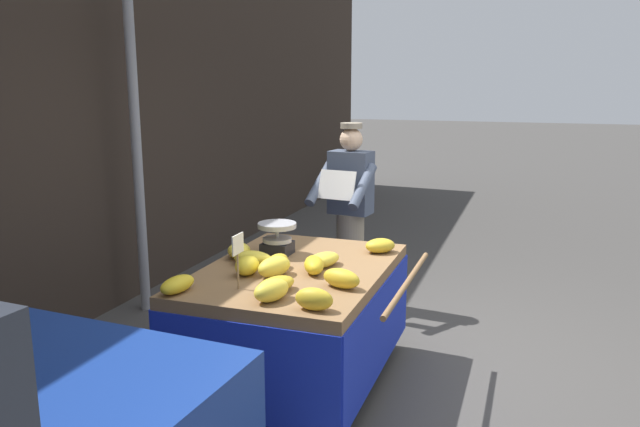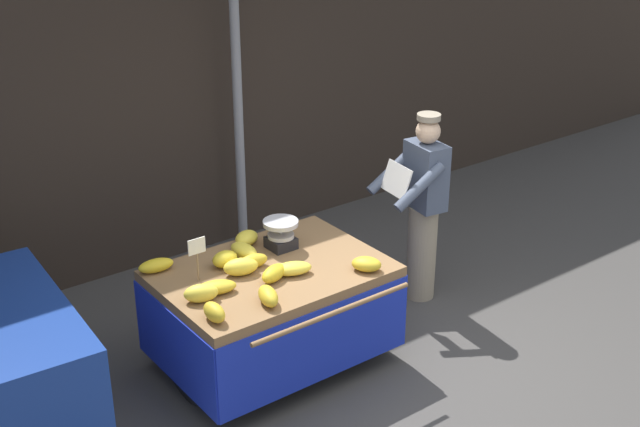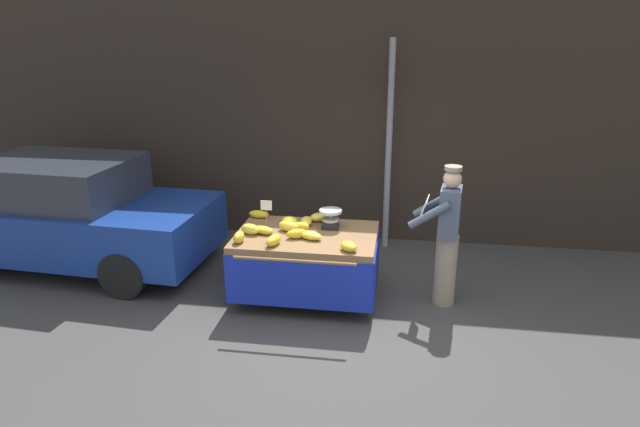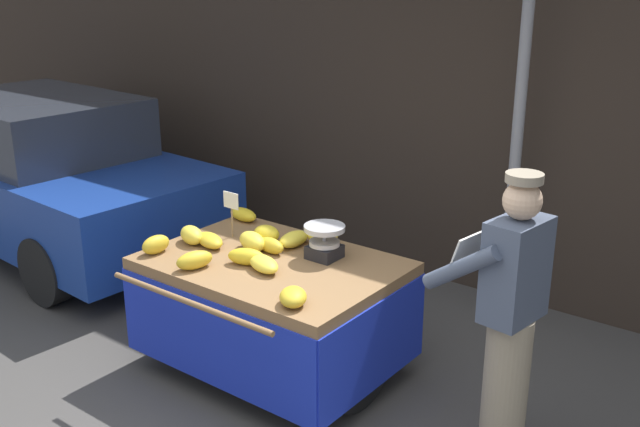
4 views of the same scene
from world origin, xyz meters
name	(u,v)px [view 2 (image 2 of 4)]	position (x,y,z in m)	size (l,w,h in m)	color
ground_plane	(396,384)	(0.00, 0.00, 0.00)	(60.00, 60.00, 0.00)	#423F3D
back_wall	(185,53)	(0.00, 3.06, 1.97)	(16.00, 0.24, 3.94)	#332821
street_pole	(238,103)	(0.30, 2.65, 1.53)	(0.09, 0.09, 3.06)	gray
banana_cart	(272,294)	(-0.59, 0.79, 0.63)	(1.71, 1.39, 0.85)	olive
weighing_scale	(281,234)	(-0.33, 1.04, 0.96)	(0.28, 0.28, 0.24)	black
price_sign	(197,250)	(-1.12, 0.96, 1.09)	(0.14, 0.01, 0.34)	#997A51
banana_bunch_0	(366,264)	(-0.04, 0.34, 0.90)	(0.16, 0.23, 0.11)	gold
banana_bunch_1	(216,287)	(-1.11, 0.72, 0.89)	(0.15, 0.29, 0.09)	gold
banana_bunch_2	(214,312)	(-1.31, 0.40, 0.91)	(0.11, 0.22, 0.13)	gold
banana_bunch_3	(274,273)	(-0.67, 0.63, 0.90)	(0.13, 0.25, 0.11)	gold
banana_bunch_4	(225,259)	(-0.85, 1.03, 0.91)	(0.15, 0.20, 0.12)	yellow
banana_bunch_5	(244,250)	(-0.64, 1.09, 0.90)	(0.15, 0.27, 0.10)	yellow
banana_bunch_6	(241,267)	(-0.82, 0.85, 0.91)	(0.15, 0.26, 0.13)	yellow
banana_bunch_7	(247,238)	(-0.51, 1.26, 0.90)	(0.16, 0.22, 0.11)	yellow
banana_bunch_8	(156,265)	(-1.30, 1.27, 0.90)	(0.13, 0.27, 0.10)	gold
banana_bunch_9	(293,269)	(-0.51, 0.62, 0.89)	(0.15, 0.29, 0.10)	yellow
banana_bunch_10	(201,293)	(-1.25, 0.68, 0.91)	(0.14, 0.24, 0.13)	yellow
banana_bunch_11	(268,296)	(-0.90, 0.37, 0.91)	(0.12, 0.25, 0.12)	gold
banana_bunch_12	(253,261)	(-0.68, 0.89, 0.90)	(0.11, 0.23, 0.11)	gold
vendor_person	(422,207)	(1.06, 0.90, 0.87)	(0.62, 0.57, 1.71)	gray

